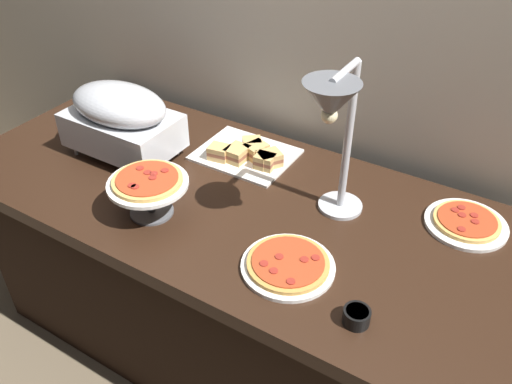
{
  "coord_description": "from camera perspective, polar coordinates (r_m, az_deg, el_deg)",
  "views": [
    {
      "loc": [
        0.83,
        -1.14,
        1.8
      ],
      "look_at": [
        0.12,
        0.0,
        0.81
      ],
      "focal_mm": 37.17,
      "sensor_mm": 36.0,
      "label": 1
    }
  ],
  "objects": [
    {
      "name": "ground_plane",
      "position": [
        2.29,
        -2.77,
        -15.54
      ],
      "size": [
        8.0,
        8.0,
        0.0
      ],
      "primitive_type": "plane",
      "color": "brown"
    },
    {
      "name": "sauce_cup_near",
      "position": [
        1.36,
        10.77,
        -12.97
      ],
      "size": [
        0.07,
        0.07,
        0.04
      ],
      "color": "black",
      "rests_on": "buffet_table"
    },
    {
      "name": "pizza_plate_center",
      "position": [
        1.73,
        21.69,
        -3.07
      ],
      "size": [
        0.25,
        0.25,
        0.03
      ],
      "color": "white",
      "rests_on": "buffet_table"
    },
    {
      "name": "sauce_cup_far",
      "position": [
        2.23,
        -18.16,
        7.25
      ],
      "size": [
        0.07,
        0.07,
        0.03
      ],
      "color": "black",
      "rests_on": "buffet_table"
    },
    {
      "name": "sandwich_platter",
      "position": [
        1.9,
        -0.88,
        4.1
      ],
      "size": [
        0.34,
        0.27,
        0.06
      ],
      "color": "white",
      "rests_on": "buffet_table"
    },
    {
      "name": "heat_lamp",
      "position": [
        1.4,
        8.35,
        8.18
      ],
      "size": [
        0.15,
        0.3,
        0.5
      ],
      "color": "#B7BABF",
      "rests_on": "buffet_table"
    },
    {
      "name": "pizza_plate_front",
      "position": [
        1.47,
        3.46,
        -7.81
      ],
      "size": [
        0.26,
        0.26,
        0.03
      ],
      "color": "white",
      "rests_on": "buffet_table"
    },
    {
      "name": "back_wall",
      "position": [
        1.93,
        4.84,
        18.25
      ],
      "size": [
        4.4,
        0.04,
        2.4
      ],
      "primitive_type": "cube",
      "color": "beige",
      "rests_on": "ground_plane"
    },
    {
      "name": "chafing_dish",
      "position": [
        1.93,
        -14.32,
        7.74
      ],
      "size": [
        0.4,
        0.24,
        0.27
      ],
      "color": "#B7BABF",
      "rests_on": "buffet_table"
    },
    {
      "name": "pizza_plate_raised_stand",
      "position": [
        1.63,
        -11.53,
        0.72
      ],
      "size": [
        0.25,
        0.25,
        0.14
      ],
      "color": "#595B60",
      "rests_on": "buffet_table"
    },
    {
      "name": "buffet_table",
      "position": [
        2.0,
        -3.09,
        -8.72
      ],
      "size": [
        1.9,
        0.84,
        0.76
      ],
      "color": "black",
      "rests_on": "ground_plane"
    }
  ]
}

